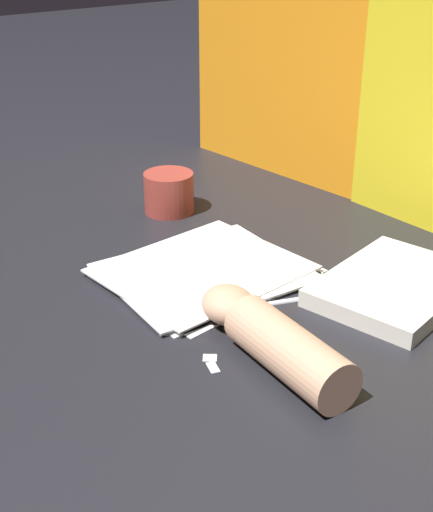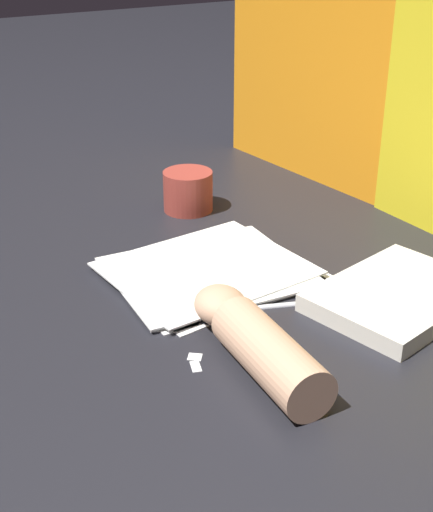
{
  "view_description": "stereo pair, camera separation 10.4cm",
  "coord_description": "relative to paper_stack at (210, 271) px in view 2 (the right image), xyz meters",
  "views": [
    {
      "loc": [
        0.77,
        -0.61,
        0.52
      ],
      "look_at": [
        0.03,
        -0.03,
        0.06
      ],
      "focal_mm": 50.0,
      "sensor_mm": 36.0,
      "label": 1
    },
    {
      "loc": [
        0.83,
        -0.52,
        0.52
      ],
      "look_at": [
        0.03,
        -0.03,
        0.06
      ],
      "focal_mm": 50.0,
      "sensor_mm": 36.0,
      "label": 2
    }
  ],
  "objects": [
    {
      "name": "ground_plane",
      "position": [
        0.02,
        0.01,
        -0.01
      ],
      "size": [
        6.0,
        6.0,
        0.0
      ],
      "primitive_type": "plane",
      "color": "black"
    },
    {
      "name": "paper_scrap_near",
      "position": [
        0.02,
        -0.11,
        -0.01
      ],
      "size": [
        0.03,
        0.01,
        0.0
      ],
      "color": "white",
      "rests_on": "ground_plane"
    },
    {
      "name": "book_closed",
      "position": [
        0.22,
        0.18,
        0.01
      ],
      "size": [
        0.22,
        0.27,
        0.03
      ],
      "color": "silver",
      "rests_on": "ground_plane"
    },
    {
      "name": "scissors",
      "position": [
        0.11,
        -0.04,
        -0.0
      ],
      "size": [
        0.08,
        0.17,
        0.01
      ],
      "color": "silver",
      "rests_on": "ground_plane"
    },
    {
      "name": "paper_scrap_mid",
      "position": [
        0.18,
        -0.13,
        -0.01
      ],
      "size": [
        0.02,
        0.02,
        0.0
      ],
      "color": "white",
      "rests_on": "ground_plane"
    },
    {
      "name": "backdrop_panel_left",
      "position": [
        -0.16,
        0.42,
        0.25
      ],
      "size": [
        0.73,
        0.07,
        0.51
      ],
      "color": "orange",
      "rests_on": "ground_plane"
    },
    {
      "name": "paper_scrap_far",
      "position": [
        0.1,
        -0.14,
        -0.01
      ],
      "size": [
        0.03,
        0.03,
        0.0
      ],
      "color": "white",
      "rests_on": "ground_plane"
    },
    {
      "name": "mug",
      "position": [
        -0.25,
        0.1,
        0.03
      ],
      "size": [
        0.09,
        0.09,
        0.08
      ],
      "color": "#99382D",
      "rests_on": "ground_plane"
    },
    {
      "name": "paper_scrap_side",
      "position": [
        0.2,
        -0.14,
        -0.01
      ],
      "size": [
        0.03,
        0.02,
        0.0
      ],
      "color": "white",
      "rests_on": "ground_plane"
    },
    {
      "name": "hand_forearm",
      "position": [
        0.24,
        -0.08,
        0.03
      ],
      "size": [
        0.27,
        0.09,
        0.07
      ],
      "color": "tan",
      "rests_on": "ground_plane"
    },
    {
      "name": "paper_stack",
      "position": [
        0.0,
        0.0,
        0.0
      ],
      "size": [
        0.27,
        0.32,
        0.01
      ],
      "color": "white",
      "rests_on": "ground_plane"
    }
  ]
}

